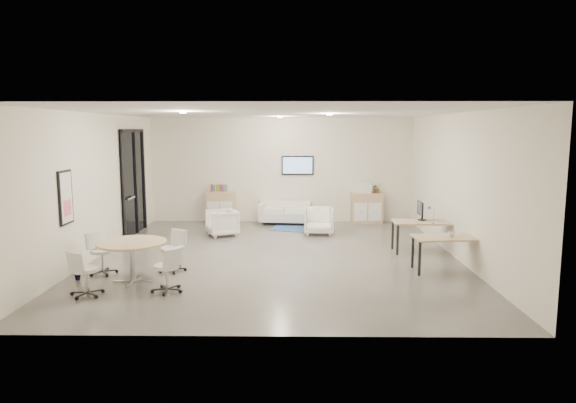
# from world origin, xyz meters

# --- Properties ---
(room_shell) EXTENTS (9.60, 10.60, 4.80)m
(room_shell) POSITION_xyz_m (0.00, 0.00, 1.60)
(room_shell) COLOR #53504C
(room_shell) RESTS_ON ground
(glass_door) EXTENTS (0.09, 1.90, 2.85)m
(glass_door) POSITION_xyz_m (-3.95, 2.51, 1.50)
(glass_door) COLOR black
(glass_door) RESTS_ON room_shell
(artwork) EXTENTS (0.05, 0.54, 1.04)m
(artwork) POSITION_xyz_m (-3.97, -1.60, 1.55)
(artwork) COLOR black
(artwork) RESTS_ON room_shell
(wall_tv) EXTENTS (0.98, 0.06, 0.58)m
(wall_tv) POSITION_xyz_m (0.50, 4.46, 1.75)
(wall_tv) COLOR black
(wall_tv) RESTS_ON room_shell
(ceiling_spots) EXTENTS (3.14, 4.14, 0.03)m
(ceiling_spots) POSITION_xyz_m (-0.20, 0.83, 3.18)
(ceiling_spots) COLOR #FFEAC6
(ceiling_spots) RESTS_ON room_shell
(sideboard_left) EXTENTS (0.85, 0.44, 0.96)m
(sideboard_left) POSITION_xyz_m (-1.86, 4.25, 0.48)
(sideboard_left) COLOR tan
(sideboard_left) RESTS_ON room_shell
(sideboard_right) EXTENTS (0.93, 0.45, 0.93)m
(sideboard_right) POSITION_xyz_m (2.62, 4.25, 0.46)
(sideboard_right) COLOR tan
(sideboard_right) RESTS_ON room_shell
(books) EXTENTS (0.49, 0.14, 0.22)m
(books) POSITION_xyz_m (-1.90, 4.26, 1.07)
(books) COLOR red
(books) RESTS_ON sideboard_left
(printer) EXTENTS (0.52, 0.46, 0.33)m
(printer) POSITION_xyz_m (2.54, 4.25, 1.08)
(printer) COLOR white
(printer) RESTS_ON sideboard_right
(loveseat) EXTENTS (1.61, 0.90, 0.58)m
(loveseat) POSITION_xyz_m (0.13, 4.11, 0.31)
(loveseat) COLOR silver
(loveseat) RESTS_ON room_shell
(blue_rug) EXTENTS (1.56, 1.22, 0.01)m
(blue_rug) POSITION_xyz_m (0.44, 3.28, 0.01)
(blue_rug) COLOR #335B9C
(blue_rug) RESTS_ON room_shell
(armchair_left) EXTENTS (0.94, 0.97, 0.77)m
(armchair_left) POSITION_xyz_m (-1.54, 2.30, 0.38)
(armchair_left) COLOR silver
(armchair_left) RESTS_ON room_shell
(armchair_right) EXTENTS (0.80, 0.75, 0.80)m
(armchair_right) POSITION_xyz_m (1.07, 2.54, 0.40)
(armchair_right) COLOR silver
(armchair_right) RESTS_ON room_shell
(desk_rear) EXTENTS (1.42, 0.74, 0.73)m
(desk_rear) POSITION_xyz_m (3.41, 0.49, 0.65)
(desk_rear) COLOR tan
(desk_rear) RESTS_ON room_shell
(desk_front) EXTENTS (1.44, 0.83, 0.72)m
(desk_front) POSITION_xyz_m (3.49, -1.18, 0.65)
(desk_front) COLOR tan
(desk_front) RESTS_ON room_shell
(monitor) EXTENTS (0.20, 0.50, 0.44)m
(monitor) POSITION_xyz_m (3.37, 0.64, 0.96)
(monitor) COLOR black
(monitor) RESTS_ON desk_rear
(round_table) EXTENTS (1.28, 1.28, 0.78)m
(round_table) POSITION_xyz_m (-2.61, -1.99, 0.69)
(round_table) COLOR tan
(round_table) RESTS_ON room_shell
(meeting_chairs) EXTENTS (2.37, 2.37, 0.82)m
(meeting_chairs) POSITION_xyz_m (-2.61, -1.99, 0.41)
(meeting_chairs) COLOR white
(meeting_chairs) RESTS_ON room_shell
(plant_cabinet) EXTENTS (0.35, 0.37, 0.23)m
(plant_cabinet) POSITION_xyz_m (2.91, 4.23, 1.05)
(plant_cabinet) COLOR #3F7F3F
(plant_cabinet) RESTS_ON sideboard_right
(plant_floor) EXTENTS (0.25, 0.32, 0.13)m
(plant_floor) POSITION_xyz_m (-3.70, -1.85, 0.06)
(plant_floor) COLOR #3F7F3F
(plant_floor) RESTS_ON room_shell
(cup) EXTENTS (0.14, 0.11, 0.13)m
(cup) POSITION_xyz_m (3.54, -1.19, 0.79)
(cup) COLOR white
(cup) RESTS_ON desk_front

